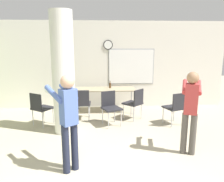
% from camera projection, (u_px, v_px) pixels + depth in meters
% --- Properties ---
extents(wall_back, '(8.00, 0.15, 2.80)m').
position_uv_depth(wall_back, '(104.00, 65.00, 7.15)').
color(wall_back, silver).
rests_on(wall_back, ground_plane).
extents(support_pillar, '(0.51, 0.51, 2.80)m').
position_uv_depth(support_pillar, '(63.00, 74.00, 5.00)').
color(support_pillar, silver).
rests_on(support_pillar, ground_plane).
extents(folding_table, '(1.84, 0.69, 0.73)m').
position_uv_depth(folding_table, '(105.00, 90.00, 6.72)').
color(folding_table, tan).
rests_on(folding_table, ground_plane).
extents(bottle_on_table, '(0.06, 0.06, 0.23)m').
position_uv_depth(bottle_on_table, '(110.00, 85.00, 6.79)').
color(bottle_on_table, '#4C3319').
rests_on(bottle_on_table, folding_table).
extents(chair_table_right, '(0.62, 0.62, 0.87)m').
position_uv_depth(chair_table_right, '(135.00, 102.00, 6.03)').
color(chair_table_right, '#232328').
rests_on(chair_table_right, ground_plane).
extents(chair_near_pillar, '(0.61, 0.61, 0.87)m').
position_uv_depth(chair_near_pillar, '(40.00, 107.00, 5.56)').
color(chair_near_pillar, '#232328').
rests_on(chair_near_pillar, ground_plane).
extents(chair_table_left, '(0.45, 0.45, 0.87)m').
position_uv_depth(chair_table_left, '(82.00, 102.00, 5.98)').
color(chair_table_left, '#232328').
rests_on(chair_table_left, ground_plane).
extents(chair_table_front, '(0.58, 0.58, 0.87)m').
position_uv_depth(chair_table_front, '(111.00, 106.00, 5.65)').
color(chair_table_front, '#232328').
rests_on(chair_table_front, ground_plane).
extents(chair_mid_room, '(0.56, 0.56, 0.87)m').
position_uv_depth(chair_mid_room, '(175.00, 106.00, 5.60)').
color(chair_mid_room, '#232328').
rests_on(chair_mid_room, ground_plane).
extents(person_playing_front, '(0.59, 0.64, 1.61)m').
position_uv_depth(person_playing_front, '(68.00, 116.00, 3.46)').
color(person_playing_front, '#1E2338').
rests_on(person_playing_front, ground_plane).
extents(person_playing_side, '(0.50, 0.66, 1.58)m').
position_uv_depth(person_playing_side, '(191.00, 107.00, 4.04)').
color(person_playing_side, '#514C47').
rests_on(person_playing_side, ground_plane).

